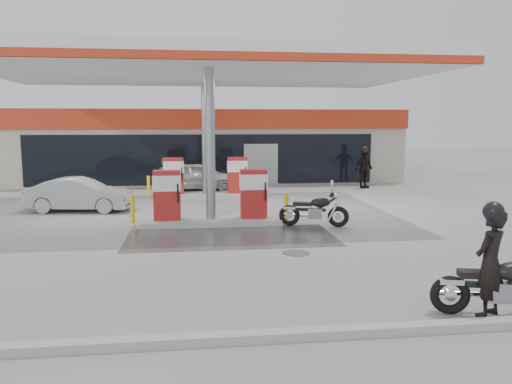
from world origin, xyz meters
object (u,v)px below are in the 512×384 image
Objects in this scene: sedan_white at (200,176)px; parked_car_left at (16,174)px; pump_island_far at (206,181)px; biker_main at (490,263)px; hatchback_silver at (80,195)px; pump_island_near at (211,203)px; parked_motorcycle at (315,211)px; attendant at (166,176)px; biker_walking at (364,169)px; main_motorcycle at (501,287)px.

parked_car_left is (-9.78, 3.53, -0.11)m from sedan_white.
pump_island_far is 15.13m from biker_main.
pump_island_far is 5.62m from hatchback_silver.
biker_main is at bearing -151.53° from parked_car_left.
pump_island_near reaches higher than parked_motorcycle.
attendant is at bearing 151.02° from pump_island_far.
biker_main is 17.06m from biker_walking.
pump_island_near is at bearing 132.09° from main_motorcycle.
sedan_white is 1.06× the size of hatchback_silver.
pump_island_near is 6.00m from pump_island_far.
pump_island_near is 15.62m from parked_car_left.
parked_car_left is at bearing 139.26° from biker_walking.
sedan_white reaches higher than hatchback_silver.
main_motorcycle is 16.79m from attendant.
attendant is at bearing -29.39° from hatchback_silver.
sedan_white is (-0.22, 2.47, -0.02)m from pump_island_far.
pump_island_far is at bearing -163.88° from sedan_white.
attendant reaches higher than main_motorcycle.
pump_island_near is 2.77× the size of biker_main.
biker_main is 0.46× the size of sedan_white.
parked_motorcycle is 0.54× the size of sedan_white.
pump_island_far is at bearing -108.12° from attendant.
biker_walking is at bearing -134.50° from biker_main.
pump_island_near is 3.38m from parked_motorcycle.
pump_island_near is 9.55m from biker_main.
main_motorcycle is 17.65m from sedan_white.
hatchback_silver is 1.92× the size of biker_walking.
main_motorcycle is 0.55× the size of sedan_white.
parked_car_left reaches higher than parked_motorcycle.
biker_walking is at bearing 78.84° from parked_motorcycle.
biker_walking is at bearing 45.57° from pump_island_near.
biker_main is 0.94× the size of biker_walking.
pump_island_far is 2.97× the size of attendant.
sedan_white is 10.40m from parked_car_left.
pump_island_far is at bearing -50.73° from hatchback_silver.
pump_island_far is 2.36× the size of parked_motorcycle.
parked_car_left is at bearing 69.47° from attendant.
pump_island_near is 1.27× the size of sedan_white.
pump_island_near is 8.47m from sedan_white.
biker_walking reaches higher than parked_car_left.
pump_island_near reaches higher than sedan_white.
attendant is at bearing 158.10° from biker_walking.
sedan_white is at bearing 91.50° from pump_island_near.
main_motorcycle is (4.59, -8.51, -0.20)m from pump_island_near.
attendant reaches higher than parked_car_left.
hatchback_silver reaches higher than main_motorcycle.
pump_island_far is 2.59× the size of biker_walking.
main_motorcycle is 1.20× the size of biker_main.
attendant reaches higher than hatchback_silver.
sedan_white reaches higher than main_motorcycle.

